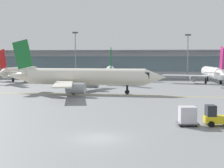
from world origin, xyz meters
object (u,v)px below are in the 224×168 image
Objects in this scene: gate_airplane_1 at (21,72)px; gate_airplane_3 at (213,73)px; baggage_tug at (216,117)px; apron_light_mast_1 at (75,53)px; apron_light_mast_2 at (188,55)px; gate_airplane_2 at (111,72)px; taxiing_regional_jet at (84,77)px; cargo_dolly_lead at (187,115)px.

gate_airplane_3 is at bearing -89.04° from gate_airplane_1.
apron_light_mast_1 is (-28.81, 72.75, 7.50)m from baggage_tug.
apron_light_mast_2 reaches higher than baggage_tug.
gate_airplane_2 reaches higher than baggage_tug.
gate_airplane_2 is 10.80× the size of baggage_tug.
gate_airplane_3 is at bearing -20.44° from apron_light_mast_1.
gate_airplane_1 is 0.96× the size of gate_airplane_3.
apron_light_mast_1 reaches higher than gate_airplane_1.
gate_airplane_1 is 1.82× the size of apron_light_mast_1.
apron_light_mast_1 reaches higher than taxiing_regional_jet.
apron_light_mast_2 is at bearing 77.78° from cargo_dolly_lead.
gate_airplane_2 is at bearing -39.20° from apron_light_mast_1.
apron_light_mast_1 is (-40.64, 15.15, 5.49)m from gate_airplane_3.
baggage_tug is 0.18× the size of apron_light_mast_1.
apron_light_mast_2 reaches higher than gate_airplane_3.
cargo_dolly_lead is at bearing 180.00° from baggage_tug.
gate_airplane_3 is at bearing -73.63° from apron_light_mast_2.
cargo_dolly_lead is 0.15× the size of apron_light_mast_2.
gate_airplane_2 is (26.26, 2.22, 0.11)m from gate_airplane_1.
apron_light_mast_1 is (-25.99, 72.96, 7.34)m from cargo_dolly_lead.
taxiing_regional_jet is at bearing 113.51° from cargo_dolly_lead.
gate_airplane_3 reaches higher than cargo_dolly_lead.
apron_light_mast_2 is (7.29, 73.07, 7.02)m from baggage_tug.
cargo_dolly_lead is 77.80m from apron_light_mast_1.
apron_light_mast_1 reaches higher than apron_light_mast_2.
taxiing_regional_jet is (-30.23, -28.36, 0.26)m from gate_airplane_3.
gate_airplane_1 is 26.35m from gate_airplane_2.
apron_light_mast_1 reaches higher than baggage_tug.
gate_airplane_3 is 16.89m from apron_light_mast_2.
apron_light_mast_2 is (-4.55, 15.47, 5.01)m from gate_airplane_3.
cargo_dolly_lead is (15.59, -29.45, -2.10)m from taxiing_regional_jet.
gate_airplane_2 is 2.02× the size of apron_light_mast_2.
taxiing_regional_jet is at bearing -120.37° from apron_light_mast_2.
gate_airplane_1 is at bearing 118.92° from cargo_dolly_lead.
apron_light_mast_2 is (23.63, 10.49, 5.01)m from gate_airplane_2.
cargo_dolly_lead is (13.52, -62.79, -1.84)m from gate_airplane_2.
gate_airplane_2 is at bearing -156.05° from apron_light_mast_2.
taxiing_regional_jet is 11.79× the size of baggage_tug.
gate_airplane_3 is 41.46m from taxiing_regional_jet.
apron_light_mast_2 reaches higher than taxiing_regional_jet.
gate_airplane_3 is (28.17, -4.98, 0.00)m from gate_airplane_2.
gate_airplane_3 is 0.92× the size of taxiing_regional_jet.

